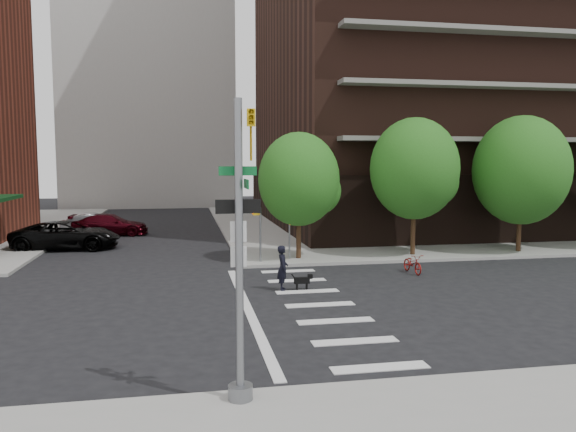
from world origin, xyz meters
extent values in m
plane|color=black|center=(0.00, 0.00, 0.00)|extent=(120.00, 120.00, 0.00)
cube|color=gray|center=(20.50, 23.50, 0.07)|extent=(39.00, 33.00, 0.15)
cube|color=silver|center=(3.00, -6.00, 0.01)|extent=(2.40, 0.50, 0.01)
cube|color=silver|center=(3.00, -4.00, 0.01)|extent=(2.40, 0.50, 0.01)
cube|color=silver|center=(3.00, -2.00, 0.01)|extent=(2.40, 0.50, 0.01)
cube|color=silver|center=(3.00, 0.00, 0.01)|extent=(2.40, 0.50, 0.01)
cube|color=silver|center=(3.00, 2.00, 0.01)|extent=(2.40, 0.50, 0.01)
cube|color=silver|center=(3.00, 4.00, 0.01)|extent=(2.40, 0.50, 0.01)
cube|color=silver|center=(3.00, 6.00, 0.01)|extent=(2.40, 0.50, 0.01)
cube|color=silver|center=(0.50, 0.00, 0.01)|extent=(0.30, 13.00, 0.01)
cube|color=black|center=(18.00, 24.00, 2.15)|extent=(25.50, 25.50, 4.00)
cylinder|color=#301E11|center=(4.00, 8.50, 1.30)|extent=(0.24, 0.24, 2.30)
sphere|color=#235B19|center=(4.00, 8.50, 4.05)|extent=(4.00, 4.00, 4.00)
cylinder|color=#301E11|center=(10.00, 8.50, 1.45)|extent=(0.24, 0.24, 2.60)
sphere|color=#235B19|center=(10.00, 8.50, 4.55)|extent=(4.50, 4.50, 4.50)
cylinder|color=#301E11|center=(16.00, 8.50, 1.30)|extent=(0.24, 0.24, 2.30)
sphere|color=#235B19|center=(16.00, 8.50, 4.45)|extent=(5.00, 5.00, 5.00)
cylinder|color=slate|center=(-0.50, -7.50, 3.15)|extent=(0.16, 0.16, 6.00)
cylinder|color=slate|center=(-0.50, -7.50, 0.30)|extent=(0.50, 0.50, 0.30)
imported|color=gold|center=(-0.25, -7.50, 5.45)|extent=(0.16, 0.20, 1.00)
cube|color=#0A5926|center=(-0.50, -7.35, 4.75)|extent=(0.75, 0.02, 0.18)
cube|color=#0A5926|center=(-0.35, -7.50, 4.50)|extent=(0.02, 0.75, 0.18)
cube|color=black|center=(-0.50, -7.38, 4.05)|extent=(0.90, 0.02, 0.28)
cube|color=silver|center=(-0.50, -7.38, 3.55)|extent=(0.32, 0.02, 0.42)
cube|color=silver|center=(-0.50, -7.38, 3.05)|extent=(0.32, 0.02, 0.42)
cylinder|color=slate|center=(2.00, 7.80, 1.45)|extent=(0.10, 0.10, 2.60)
cube|color=gold|center=(1.80, 7.80, 2.55)|extent=(0.32, 0.25, 0.32)
cylinder|color=slate|center=(3.50, 8.30, 1.25)|extent=(0.08, 0.08, 2.20)
cube|color=gold|center=(3.50, 8.15, 2.15)|extent=(0.64, 0.02, 0.64)
imported|color=black|center=(-8.04, 14.43, 0.80)|extent=(2.85, 5.84, 1.60)
imported|color=#36050D|center=(-6.42, 20.16, 0.72)|extent=(2.25, 5.05, 1.44)
imported|color=#ABADB2|center=(-7.36, 20.41, 0.73)|extent=(1.64, 4.47, 1.46)
imported|color=maroon|center=(8.35, 4.61, 0.43)|extent=(0.67, 1.67, 0.86)
imported|color=black|center=(2.12, 2.41, 0.87)|extent=(0.68, 0.50, 1.73)
cube|color=black|center=(2.85, 2.32, 0.38)|extent=(0.59, 0.19, 0.24)
cube|color=black|center=(3.18, 2.31, 0.52)|extent=(0.17, 0.14, 0.17)
cylinder|color=black|center=(3.03, 2.37, 0.13)|extent=(0.06, 0.06, 0.26)
cylinder|color=black|center=(2.68, 2.26, 0.13)|extent=(0.06, 0.06, 0.26)
camera|label=1|loc=(-1.56, -18.39, 4.95)|focal=35.00mm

